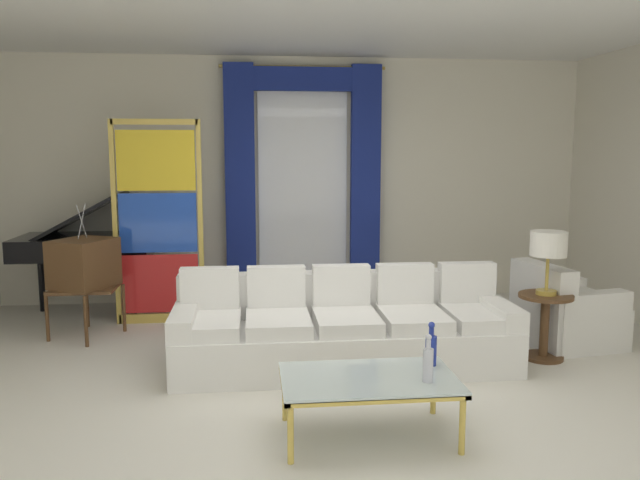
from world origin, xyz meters
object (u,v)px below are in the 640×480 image
couch_white_long (344,331)px  round_side_table (545,320)px  coffee_table (369,382)px  table_lamp_brass (549,247)px  vintage_tv (84,266)px  stained_glass_divider (158,227)px  bottle_blue_decanter (431,348)px  bottle_crystal_tall (428,363)px  armchair_white (563,315)px  peacock_figurine (203,313)px  grand_piano (88,243)px

couch_white_long → round_side_table: bearing=-1.4°
coffee_table → round_side_table: bearing=36.3°
couch_white_long → table_lamp_brass: table_lamp_brass is taller
coffee_table → vintage_tv: vintage_tv is taller
stained_glass_divider → table_lamp_brass: size_ratio=3.86×
coffee_table → bottle_blue_decanter: 0.52m
bottle_crystal_tall → armchair_white: size_ratio=0.33×
couch_white_long → stained_glass_divider: bearing=138.6°
coffee_table → bottle_blue_decanter: size_ratio=3.74×
peacock_figurine → table_lamp_brass: (3.12, -1.13, 0.81)m
table_lamp_brass → stained_glass_divider: bearing=155.8°
bottle_crystal_tall → round_side_table: bearing=44.8°
coffee_table → armchair_white: bearing=38.2°
bottle_crystal_tall → stained_glass_divider: (-2.10, 3.12, 0.52)m
couch_white_long → stained_glass_divider: stained_glass_divider is taller
vintage_tv → round_side_table: bearing=-15.3°
table_lamp_brass → grand_piano: grand_piano is taller
peacock_figurine → table_lamp_brass: bearing=-19.9°
table_lamp_brass → bottle_crystal_tall: bearing=-135.2°
bottle_blue_decanter → stained_glass_divider: size_ratio=0.14×
round_side_table → table_lamp_brass: size_ratio=1.04×
grand_piano → vintage_tv: bearing=-78.2°
bottle_blue_decanter → table_lamp_brass: (1.40, 1.20, 0.50)m
stained_glass_divider → table_lamp_brass: stained_glass_divider is taller
coffee_table → vintage_tv: (-2.42, 2.54, 0.35)m
stained_glass_divider → round_side_table: size_ratio=3.70×
round_side_table → grand_piano: (-4.52, 2.27, 0.45)m
bottle_blue_decanter → round_side_table: bottle_blue_decanter is taller
bottle_crystal_tall → peacock_figurine: 3.10m
bottle_blue_decanter → peacock_figurine: bottle_blue_decanter is taller
bottle_crystal_tall → grand_piano: grand_piano is taller
coffee_table → armchair_white: (2.25, 1.77, -0.09)m
vintage_tv → armchair_white: 4.76m
armchair_white → peacock_figurine: size_ratio=1.56×
armchair_white → table_lamp_brass: bearing=-133.9°
peacock_figurine → round_side_table: bearing=-19.9°
vintage_tv → peacock_figurine: bearing=-2.0°
armchair_white → coffee_table: bearing=-141.8°
coffee_table → stained_glass_divider: stained_glass_divider is taller
bottle_blue_decanter → armchair_white: armchair_white is taller
coffee_table → table_lamp_brass: size_ratio=2.01×
grand_piano → bottle_crystal_tall: bearing=-51.4°
couch_white_long → armchair_white: (2.21, 0.36, -0.02)m
coffee_table → bottle_blue_decanter: (0.47, 0.17, 0.16)m
bottle_blue_decanter → peacock_figurine: (-1.72, 2.33, -0.31)m
bottle_crystal_tall → vintage_tv: size_ratio=0.23×
bottle_crystal_tall → round_side_table: (1.51, 1.50, -0.18)m
bottle_blue_decanter → stained_glass_divider: (-2.21, 2.82, 0.53)m
peacock_figurine → bottle_blue_decanter: bearing=-53.5°
bottle_crystal_tall → armchair_white: armchair_white is taller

